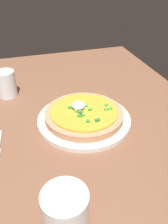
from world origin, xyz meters
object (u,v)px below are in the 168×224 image
at_px(plate, 84,119).
at_px(pizza, 84,114).
at_px(cup_far, 66,217).
at_px(cup_near, 6,85).

relative_size(plate, pizza, 1.19).
distance_m(pizza, cup_far, 0.34).
bearing_deg(plate, cup_far, 157.99).
bearing_deg(cup_far, plate, -22.01).
bearing_deg(plate, cup_near, 42.94).
distance_m(plate, pizza, 0.02).
bearing_deg(cup_far, pizza, -21.95).
bearing_deg(pizza, plate, -138.22).
bearing_deg(pizza, cup_far, 158.05).
relative_size(plate, cup_near, 3.03).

